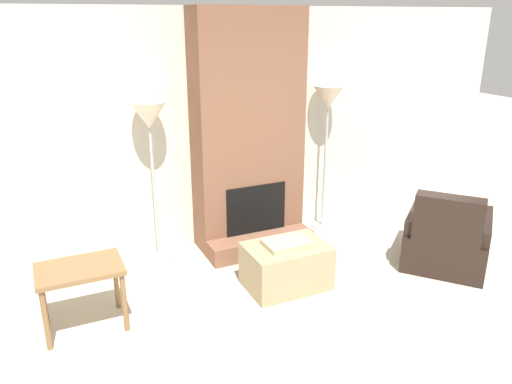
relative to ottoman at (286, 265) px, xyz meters
name	(u,v)px	position (x,y,z in m)	size (l,w,h in m)	color
wall_back	(239,128)	(0.09, 1.35, 1.07)	(7.31, 0.06, 2.60)	beige
fireplace	(249,138)	(0.09, 1.09, 1.01)	(1.20, 0.71, 2.60)	brown
ottoman	(286,265)	(0.00, 0.00, 0.00)	(0.78, 0.54, 0.49)	#998460
armchair	(446,241)	(1.74, -0.30, 0.04)	(1.23, 1.21, 0.86)	black
side_table	(80,276)	(-1.86, 0.11, 0.26)	(0.69, 0.47, 0.57)	brown
floor_lamp_left	(149,123)	(-0.98, 1.10, 1.27)	(0.35, 0.35, 1.71)	#ADADB2
floor_lamp_right	(328,105)	(1.10, 1.10, 1.30)	(0.35, 0.35, 1.75)	#ADADB2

